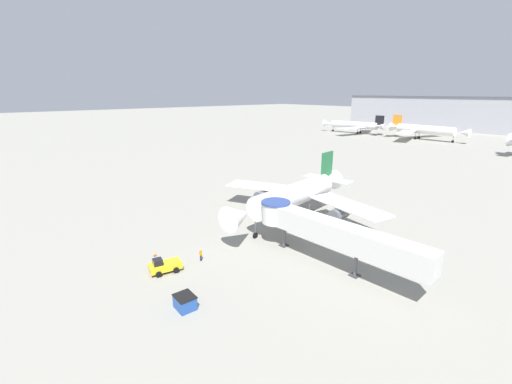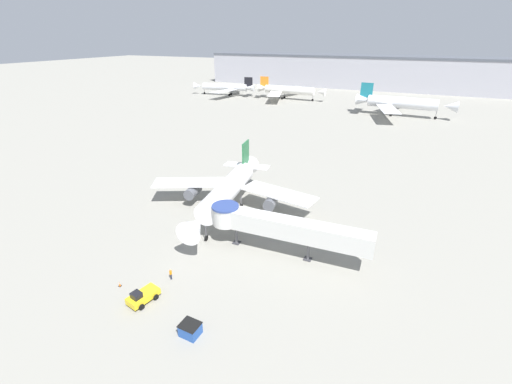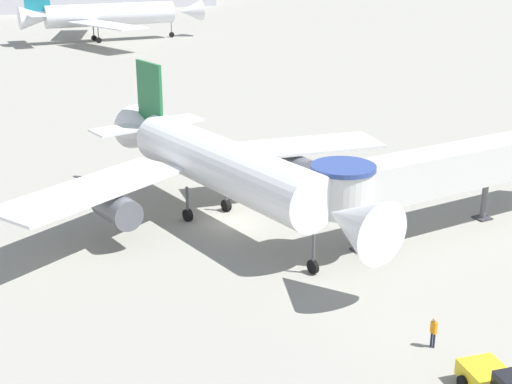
% 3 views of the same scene
% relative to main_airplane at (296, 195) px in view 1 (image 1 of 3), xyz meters
% --- Properties ---
extents(ground_plane, '(800.00, 800.00, 0.00)m').
position_rel_main_airplane_xyz_m(ground_plane, '(0.62, -0.27, -4.35)').
color(ground_plane, gray).
extents(main_airplane, '(31.46, 29.14, 10.32)m').
position_rel_main_airplane_xyz_m(main_airplane, '(0.00, 0.00, 0.00)').
color(main_airplane, white).
rests_on(main_airplane, ground_plane).
extents(jet_bridge, '(23.79, 4.22, 6.19)m').
position_rel_main_airplane_xyz_m(jet_bridge, '(12.67, -8.56, 0.15)').
color(jet_bridge, silver).
rests_on(jet_bridge, ground_plane).
extents(pushback_tug_yellow, '(2.74, 4.08, 1.83)m').
position_rel_main_airplane_xyz_m(pushback_tug_yellow, '(1.72, -24.92, -3.55)').
color(pushback_tug_yellow, yellow).
rests_on(pushback_tug_yellow, ground_plane).
extents(service_container_blue, '(2.21, 1.93, 1.44)m').
position_rel_main_airplane_xyz_m(service_container_blue, '(9.84, -26.74, -3.63)').
color(service_container_blue, '#234C9E').
rests_on(service_container_blue, ground_plane).
extents(traffic_cone_apron_front, '(0.37, 0.37, 0.61)m').
position_rel_main_airplane_xyz_m(traffic_cone_apron_front, '(-2.93, -24.00, -4.06)').
color(traffic_cone_apron_front, black).
rests_on(traffic_cone_apron_front, ground_plane).
extents(traffic_cone_starboard_wing, '(0.50, 0.50, 0.81)m').
position_rel_main_airplane_xyz_m(traffic_cone_starboard_wing, '(12.46, -1.87, -3.96)').
color(traffic_cone_starboard_wing, black).
rests_on(traffic_cone_starboard_wing, ground_plane).
extents(ground_crew_marshaller, '(0.22, 0.33, 1.64)m').
position_rel_main_airplane_xyz_m(ground_crew_marshaller, '(2.25, -20.13, -3.41)').
color(ground_crew_marshaller, '#1E2338').
rests_on(ground_crew_marshaller, ground_plane).
extents(background_jet_black_tail, '(33.75, 35.50, 9.60)m').
position_rel_main_airplane_xyz_m(background_jet_black_tail, '(-65.05, 115.89, -0.12)').
color(background_jet_black_tail, silver).
rests_on(background_jet_black_tail, ground_plane).
extents(background_jet_orange_tail, '(35.04, 38.21, 10.34)m').
position_rel_main_airplane_xyz_m(background_jet_orange_tail, '(-31.11, 117.76, 0.19)').
color(background_jet_orange_tail, white).
rests_on(background_jet_orange_tail, ground_plane).
extents(terminal_building, '(177.19, 22.28, 18.50)m').
position_rel_main_airplane_xyz_m(terminal_building, '(-12.05, 174.73, 4.91)').
color(terminal_building, '#A8A8B2').
rests_on(terminal_building, ground_plane).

